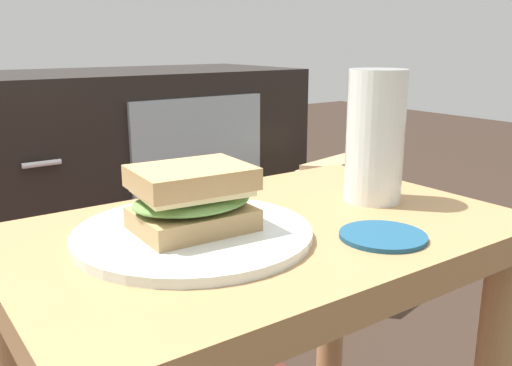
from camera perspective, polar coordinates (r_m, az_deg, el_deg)
name	(u,v)px	position (r m, az deg, el deg)	size (l,w,h in m)	color
side_table	(265,299)	(0.65, 0.96, -11.93)	(0.56, 0.36, 0.46)	#A37A4C
tv_cabinet	(122,178)	(1.56, -13.64, 0.51)	(0.96, 0.46, 0.58)	black
plate	(193,234)	(0.58, -6.51, -5.20)	(0.25, 0.25, 0.01)	silver
sandwich_front	(192,198)	(0.56, -6.62, -1.59)	(0.13, 0.10, 0.07)	tan
beer_glass	(376,139)	(0.70, 12.33, 4.44)	(0.07, 0.07, 0.16)	silver
coaster	(383,236)	(0.59, 12.97, -5.35)	(0.09, 0.09, 0.01)	navy
paper_bag	(339,227)	(1.48, 8.54, -4.54)	(0.25, 0.17, 0.37)	tan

